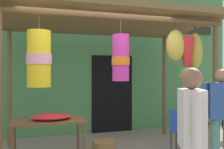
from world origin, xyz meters
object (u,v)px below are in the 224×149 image
at_px(customer_foreground, 191,133).
at_px(display_table, 48,125).
at_px(flower_heap_on_table, 52,117).
at_px(wicker_basket_spare, 104,147).
at_px(folding_chair, 182,128).
at_px(vendor_in_orange, 221,110).
at_px(parked_bicycle, 215,124).

bearing_deg(customer_foreground, display_table, 117.88).
relative_size(flower_heap_on_table, wicker_basket_spare, 1.49).
relative_size(folding_chair, wicker_basket_spare, 1.84).
relative_size(vendor_in_orange, customer_foreground, 1.00).
distance_m(wicker_basket_spare, parked_bicycle, 2.79).
bearing_deg(parked_bicycle, vendor_in_orange, -126.18).
xyz_separation_m(flower_heap_on_table, customer_foreground, (1.19, -2.35, 0.15)).
xyz_separation_m(wicker_basket_spare, customer_foreground, (0.19, -2.56, 0.82)).
distance_m(display_table, flower_heap_on_table, 0.15).
height_order(display_table, wicker_basket_spare, display_table).
bearing_deg(vendor_in_orange, parked_bicycle, 53.82).
bearing_deg(parked_bicycle, display_table, -172.99).
bearing_deg(flower_heap_on_table, display_table, 168.53).
distance_m(wicker_basket_spare, vendor_in_orange, 2.23).
bearing_deg(display_table, vendor_in_orange, -22.14).
bearing_deg(vendor_in_orange, wicker_basket_spare, 141.58).
distance_m(folding_chair, vendor_in_orange, 0.95).
height_order(display_table, parked_bicycle, parked_bicycle).
xyz_separation_m(display_table, parked_bicycle, (3.82, 0.47, -0.31)).
distance_m(flower_heap_on_table, customer_foreground, 2.63).
height_order(folding_chair, vendor_in_orange, vendor_in_orange).
relative_size(wicker_basket_spare, vendor_in_orange, 0.28).
distance_m(parked_bicycle, customer_foreground, 3.87).
height_order(display_table, vendor_in_orange, vendor_in_orange).
bearing_deg(display_table, wicker_basket_spare, 10.73).
height_order(folding_chair, customer_foreground, customer_foreground).
distance_m(folding_chair, parked_bicycle, 1.57).
xyz_separation_m(folding_chair, vendor_in_orange, (0.22, -0.81, 0.44)).
distance_m(display_table, wicker_basket_spare, 1.20).
relative_size(display_table, parked_bicycle, 0.71).
xyz_separation_m(display_table, customer_foreground, (1.25, -2.36, 0.29)).
height_order(wicker_basket_spare, vendor_in_orange, vendor_in_orange).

